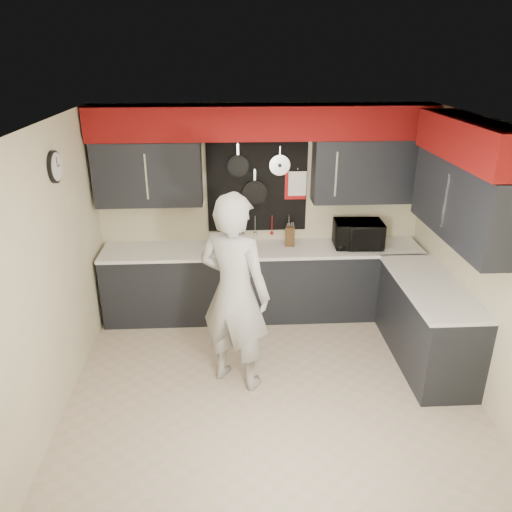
{
  "coord_description": "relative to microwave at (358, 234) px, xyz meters",
  "views": [
    {
      "loc": [
        -0.39,
        -4.2,
        3.19
      ],
      "look_at": [
        -0.13,
        0.5,
        1.21
      ],
      "focal_mm": 35.0,
      "sensor_mm": 36.0,
      "label": 1
    }
  ],
  "objects": [
    {
      "name": "ground",
      "position": [
        -1.17,
        -1.43,
        -1.08
      ],
      "size": [
        4.0,
        4.0,
        0.0
      ],
      "primitive_type": "plane",
      "color": "#C6AE9A",
      "rests_on": "ground"
    },
    {
      "name": "back_wall_assembly",
      "position": [
        -1.16,
        0.17,
        0.93
      ],
      "size": [
        4.0,
        0.36,
        2.6
      ],
      "color": "beige",
      "rests_on": "ground"
    },
    {
      "name": "right_wall_assembly",
      "position": [
        0.69,
        -1.16,
        0.86
      ],
      "size": [
        0.36,
        3.5,
        2.6
      ],
      "color": "beige",
      "rests_on": "ground"
    },
    {
      "name": "left_wall_assembly",
      "position": [
        -3.16,
        -1.41,
        0.25
      ],
      "size": [
        0.05,
        3.5,
        2.6
      ],
      "color": "beige",
      "rests_on": "ground"
    },
    {
      "name": "base_cabinets",
      "position": [
        -0.68,
        -0.3,
        -0.62
      ],
      "size": [
        3.95,
        2.2,
        0.92
      ],
      "color": "black",
      "rests_on": "ground"
    },
    {
      "name": "microwave",
      "position": [
        0.0,
        0.0,
        0.0
      ],
      "size": [
        0.59,
        0.41,
        0.32
      ],
      "primitive_type": "imported",
      "rotation": [
        0.0,
        0.0,
        -0.04
      ],
      "color": "black",
      "rests_on": "base_cabinets"
    },
    {
      "name": "knife_block",
      "position": [
        -0.82,
        0.08,
        -0.04
      ],
      "size": [
        0.13,
        0.13,
        0.24
      ],
      "primitive_type": "cube",
      "rotation": [
        0.0,
        0.0,
        -0.16
      ],
      "color": "#3D2613",
      "rests_on": "base_cabinets"
    },
    {
      "name": "utensil_crock",
      "position": [
        -1.4,
        -0.01,
        -0.08
      ],
      "size": [
        0.12,
        0.12,
        0.15
      ],
      "primitive_type": "cylinder",
      "color": "silver",
      "rests_on": "base_cabinets"
    },
    {
      "name": "coffee_maker",
      "position": [
        -1.61,
        0.06,
        0.01
      ],
      "size": [
        0.22,
        0.26,
        0.33
      ],
      "rotation": [
        0.0,
        0.0,
        -0.19
      ],
      "color": "black",
      "rests_on": "base_cabinets"
    },
    {
      "name": "person",
      "position": [
        -1.53,
        -1.35,
        -0.07
      ],
      "size": [
        0.88,
        0.78,
        2.01
      ],
      "primitive_type": "imported",
      "rotation": [
        0.0,
        0.0,
        2.62
      ],
      "color": "#A09F9D",
      "rests_on": "ground"
    }
  ]
}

